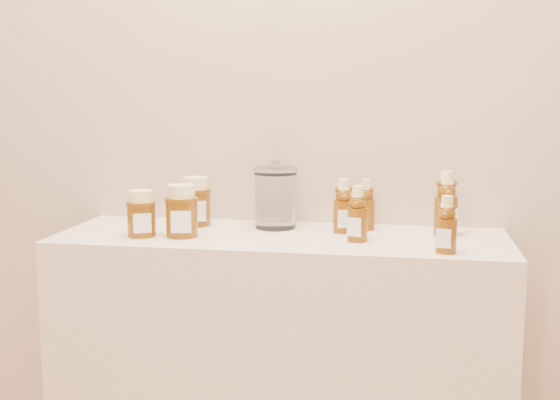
% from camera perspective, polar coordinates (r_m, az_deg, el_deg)
% --- Properties ---
extents(wall_back, '(3.50, 0.02, 2.70)m').
position_cam_1_polar(wall_back, '(2.03, 1.06, 10.79)').
color(wall_back, tan).
rests_on(wall_back, ground).
extents(display_table, '(1.20, 0.40, 0.90)m').
position_cam_1_polar(display_table, '(2.02, 0.05, -15.51)').
color(display_table, beige).
rests_on(display_table, ground).
extents(bear_bottle_back_left, '(0.07, 0.07, 0.17)m').
position_cam_1_polar(bear_bottle_back_left, '(1.90, 5.16, -0.20)').
color(bear_bottle_back_left, '#582D07').
rests_on(bear_bottle_back_left, display_table).
extents(bear_bottle_back_mid, '(0.07, 0.07, 0.16)m').
position_cam_1_polar(bear_bottle_back_mid, '(1.95, 7.00, -0.10)').
color(bear_bottle_back_mid, '#582D07').
rests_on(bear_bottle_back_mid, display_table).
extents(bear_bottle_back_right, '(0.08, 0.08, 0.19)m').
position_cam_1_polar(bear_bottle_back_right, '(1.92, 13.35, 0.07)').
color(bear_bottle_back_right, '#582D07').
rests_on(bear_bottle_back_right, display_table).
extents(bear_bottle_front_left, '(0.07, 0.07, 0.16)m').
position_cam_1_polar(bear_bottle_front_left, '(1.80, 6.33, -0.81)').
color(bear_bottle_front_left, '#582D07').
rests_on(bear_bottle_front_left, display_table).
extents(bear_bottle_front_right, '(0.07, 0.07, 0.16)m').
position_cam_1_polar(bear_bottle_front_right, '(1.70, 13.39, -1.65)').
color(bear_bottle_front_right, '#582D07').
rests_on(bear_bottle_front_right, display_table).
extents(honey_jar_left, '(0.10, 0.10, 0.12)m').
position_cam_1_polar(honey_jar_left, '(1.89, -11.21, -1.08)').
color(honey_jar_left, '#582D07').
rests_on(honey_jar_left, display_table).
extents(honey_jar_back, '(0.11, 0.11, 0.14)m').
position_cam_1_polar(honey_jar_back, '(2.02, -6.88, -0.10)').
color(honey_jar_back, '#582D07').
rests_on(honey_jar_back, display_table).
extents(honey_jar_front, '(0.11, 0.11, 0.14)m').
position_cam_1_polar(honey_jar_front, '(1.86, -7.99, -0.87)').
color(honey_jar_front, '#582D07').
rests_on(honey_jar_front, display_table).
extents(glass_canister, '(0.13, 0.13, 0.19)m').
position_cam_1_polar(glass_canister, '(1.96, -0.37, 0.41)').
color(glass_canister, white).
rests_on(glass_canister, display_table).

